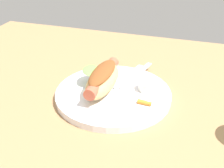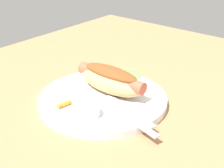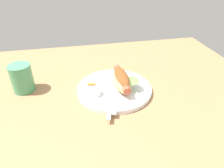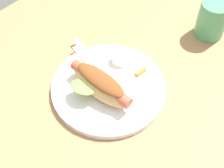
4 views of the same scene
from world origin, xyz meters
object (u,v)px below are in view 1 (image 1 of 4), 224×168
(plate, at_px, (113,94))
(fork, at_px, (136,76))
(carrot_garnish, at_px, (144,102))
(knife, at_px, (127,76))
(hot_dog, at_px, (102,78))
(sauce_ramekin, at_px, (147,86))

(plate, bearing_deg, fork, 69.23)
(fork, bearing_deg, carrot_garnish, -145.12)
(plate, height_order, carrot_garnish, carrot_garnish)
(knife, xyz_separation_m, carrot_garnish, (0.07, -0.11, 0.00))
(fork, bearing_deg, hot_dog, 159.51)
(sauce_ramekin, distance_m, knife, 0.08)
(carrot_garnish, bearing_deg, hot_dog, 163.06)
(hot_dog, relative_size, sauce_ramekin, 4.03)
(sauce_ramekin, relative_size, fork, 0.26)
(sauce_ramekin, bearing_deg, fork, 125.60)
(fork, height_order, carrot_garnish, carrot_garnish)
(sauce_ramekin, bearing_deg, carrot_garnish, -85.99)
(plate, distance_m, hot_dog, 0.05)
(plate, xyz_separation_m, knife, (0.01, 0.08, 0.01))
(sauce_ramekin, height_order, fork, sauce_ramekin)
(sauce_ramekin, xyz_separation_m, carrot_garnish, (0.00, -0.06, -0.01))
(plate, relative_size, carrot_garnish, 8.58)
(sauce_ramekin, relative_size, knife, 0.29)
(knife, bearing_deg, fork, -53.59)
(carrot_garnish, bearing_deg, sauce_ramekin, 94.01)
(hot_dog, distance_m, fork, 0.11)
(sauce_ramekin, relative_size, carrot_garnish, 1.33)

